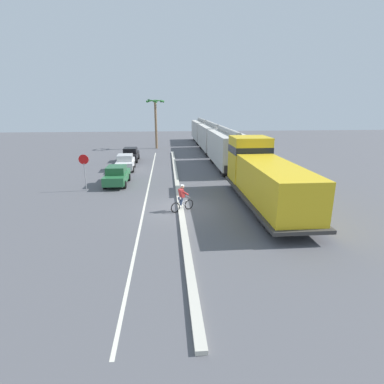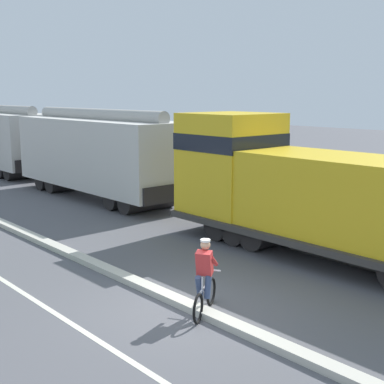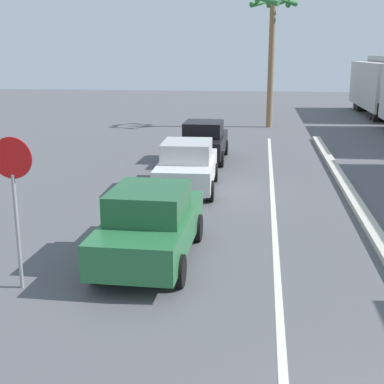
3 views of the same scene
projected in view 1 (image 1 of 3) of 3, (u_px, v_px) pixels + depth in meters
name	position (u px, v px, depth m)	size (l,w,h in m)	color
ground_plane	(181.00, 209.00, 19.58)	(120.00, 120.00, 0.00)	#56565B
median_curb	(177.00, 184.00, 25.30)	(0.36, 36.00, 0.16)	beige
lane_stripe	(149.00, 186.00, 25.12)	(0.14, 36.00, 0.01)	silver
locomotive	(263.00, 178.00, 20.13)	(3.10, 11.61, 4.20)	gold
hopper_car_lead	(227.00, 149.00, 31.69)	(2.90, 10.60, 4.18)	beige
hopper_car_middle	(211.00, 137.00, 42.78)	(2.90, 10.60, 4.18)	beige
hopper_car_trailing	(202.00, 131.00, 53.88)	(2.90, 10.60, 4.18)	beige
parked_car_green	(117.00, 175.00, 25.29)	(1.88, 4.22, 1.62)	#286B3D
parked_car_white	(125.00, 162.00, 31.08)	(1.96, 4.26, 1.62)	silver
parked_car_black	(131.00, 154.00, 35.94)	(1.84, 4.20, 1.62)	black
cyclist	(182.00, 199.00, 18.96)	(1.50, 0.93, 1.71)	black
stop_sign	(84.00, 166.00, 23.15)	(0.76, 0.08, 2.88)	gray
palm_tree_near	(155.00, 112.00, 45.15)	(2.77, 2.80, 7.51)	#846647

